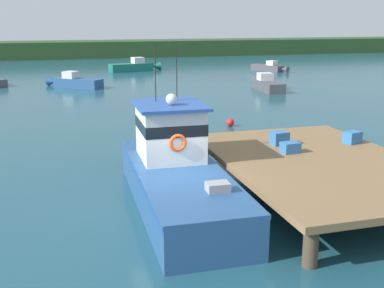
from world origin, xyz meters
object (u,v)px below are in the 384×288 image
Objects in this scene: moored_boat_outer_mooring at (75,82)px; crate_single_far at (352,137)px; moored_boat_off_the_point at (134,66)px; crate_stack_near_edge at (279,138)px; mooring_buoy_inshore at (230,122)px; moored_boat_mid_harbor at (266,84)px; moored_boat_far_right at (269,67)px; crate_single_by_cleat at (290,148)px; main_fishing_boat at (175,169)px.

crate_single_far is at bearing -72.00° from moored_boat_outer_mooring.
moored_boat_off_the_point reaches higher than moored_boat_outer_mooring.
mooring_buoy_inshore is (1.29, 8.40, -1.23)m from crate_stack_near_edge.
moored_boat_outer_mooring is (-6.03, 26.24, -0.98)m from crate_stack_near_edge.
moored_boat_far_right is (6.50, 13.35, -0.06)m from moored_boat_mid_harbor.
crate_single_far is (2.66, -0.51, -0.02)m from crate_stack_near_edge.
moored_boat_outer_mooring is at bearing 102.21° from crate_single_by_cleat.
main_fishing_boat is at bearing -174.20° from crate_single_far.
mooring_buoy_inshore is (-1.37, 8.92, -1.20)m from crate_single_far.
moored_boat_outer_mooring is at bearing 93.84° from main_fishing_boat.
main_fishing_boat is 16.41× the size of crate_single_far.
moored_boat_mid_harbor is at bearing 58.77° from main_fishing_boat.
main_fishing_boat is at bearing -97.53° from moored_boat_off_the_point.
moored_boat_off_the_point reaches higher than mooring_buoy_inshore.
crate_stack_near_edge reaches higher than crate_single_by_cleat.
crate_stack_near_edge is 37.01m from moored_boat_far_right.
crate_single_far is at bearing -106.57° from moored_boat_mid_harbor.
crate_single_far is 38.34m from moored_boat_off_the_point.
mooring_buoy_inshore is (1.41, 9.48, -1.17)m from crate_single_by_cleat.
crate_stack_near_edge is 0.11× the size of moored_boat_mid_harbor.
moored_boat_far_right is at bearing 60.89° from mooring_buoy_inshore.
crate_stack_near_edge reaches higher than mooring_buoy_inshore.
crate_stack_near_edge is 26.94m from moored_boat_outer_mooring.
moored_boat_off_the_point is (1.08, 38.85, -0.86)m from crate_single_by_cleat.
crate_single_by_cleat is 0.13× the size of moored_boat_far_right.
crate_stack_near_edge is 0.13× the size of moored_boat_outer_mooring.
moored_boat_far_right is 28.91m from mooring_buoy_inshore.
moored_boat_mid_harbor is at bearing -65.67° from moored_boat_off_the_point.
moored_boat_mid_harbor is at bearing 73.43° from crate_single_far.
mooring_buoy_inshore is (-14.06, -25.26, -0.19)m from moored_boat_far_right.
moored_boat_mid_harbor is 1.21× the size of moored_boat_far_right.
main_fishing_boat reaches higher than moored_boat_far_right.
moored_boat_far_right is at bearing 69.63° from crate_single_far.
main_fishing_boat is 23.31× the size of mooring_buoy_inshore.
moored_boat_mid_harbor is (8.98, 21.39, -0.92)m from crate_single_by_cleat.
moored_boat_outer_mooring is (-8.69, 26.76, -0.96)m from crate_single_far.
crate_single_far is 21.75m from moored_boat_mid_harbor.
crate_stack_near_edge is 0.13× the size of moored_boat_far_right.
moored_boat_mid_harbor is (6.20, 20.83, -0.95)m from crate_single_far.
moored_boat_off_the_point reaches higher than moored_boat_far_right.
mooring_buoy_inshore is at bearing -67.68° from moored_boat_outer_mooring.
crate_single_far is 0.13× the size of moored_boat_outer_mooring.
crate_stack_near_edge is at bearing 16.11° from main_fishing_boat.
crate_single_far is (6.85, 0.70, 0.41)m from main_fishing_boat.
crate_stack_near_edge is at bearing -77.05° from moored_boat_outer_mooring.
moored_boat_mid_harbor is (8.86, 20.31, -0.97)m from crate_stack_near_edge.
moored_boat_far_right is (12.69, 34.18, -1.01)m from crate_single_far.
moored_boat_mid_harbor is at bearing 57.56° from mooring_buoy_inshore.
crate_stack_near_edge is at bearing 169.05° from crate_single_far.
crate_single_far is at bearing 5.80° from main_fishing_boat.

